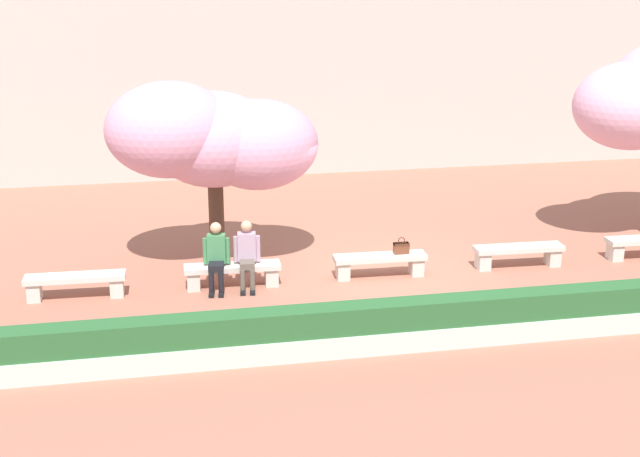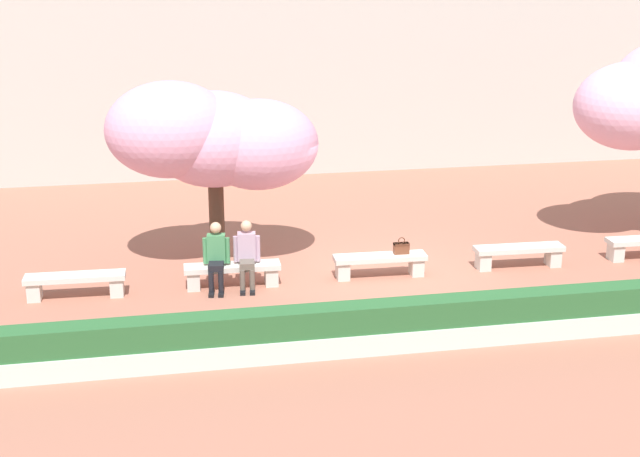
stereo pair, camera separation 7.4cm
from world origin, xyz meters
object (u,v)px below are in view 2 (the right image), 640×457
at_px(stone_bench_west_end, 75,282).
at_px(stone_bench_near_east, 519,253).
at_px(person_seated_right, 247,252).
at_px(handbag, 401,247).
at_px(stone_bench_center, 380,262).
at_px(stone_bench_near_west, 232,272).
at_px(person_seated_left, 216,254).
at_px(cherry_tree_main, 212,138).

relative_size(stone_bench_west_end, stone_bench_near_east, 1.00).
distance_m(stone_bench_west_end, stone_bench_near_east, 8.67).
relative_size(person_seated_right, handbag, 3.81).
xyz_separation_m(person_seated_right, handbag, (3.04, 0.06, -0.12)).
distance_m(stone_bench_center, person_seated_right, 2.64).
bearing_deg(person_seated_right, stone_bench_near_west, 169.20).
relative_size(person_seated_left, person_seated_right, 1.00).
bearing_deg(handbag, stone_bench_near_west, -179.95).
distance_m(stone_bench_near_east, person_seated_left, 6.09).
bearing_deg(person_seated_right, handbag, 1.05).
xyz_separation_m(stone_bench_near_west, person_seated_left, (-0.30, -0.05, 0.39)).
distance_m(stone_bench_west_end, person_seated_left, 2.62).
relative_size(stone_bench_west_end, stone_bench_center, 1.00).
height_order(stone_bench_center, person_seated_left, person_seated_left).
bearing_deg(stone_bench_near_east, person_seated_right, -179.45).
distance_m(person_seated_left, cherry_tree_main, 2.38).
xyz_separation_m(stone_bench_near_west, handbag, (3.32, 0.00, 0.28)).
xyz_separation_m(stone_bench_near_west, stone_bench_center, (2.89, 0.00, 0.00)).
distance_m(stone_bench_center, handbag, 0.51).
xyz_separation_m(stone_bench_west_end, cherry_tree_main, (2.70, 1.33, 2.32)).
relative_size(stone_bench_center, person_seated_left, 1.42).
height_order(stone_bench_west_end, stone_bench_near_west, same).
relative_size(stone_bench_center, cherry_tree_main, 0.44).
height_order(stone_bench_near_east, person_seated_right, person_seated_right).
bearing_deg(person_seated_left, stone_bench_near_east, 0.50).
bearing_deg(person_seated_left, handbag, 0.88).
bearing_deg(stone_bench_center, stone_bench_near_east, 0.00).
relative_size(stone_bench_center, person_seated_right, 1.42).
bearing_deg(stone_bench_near_west, person_seated_left, -169.92).
distance_m(stone_bench_near_west, handbag, 3.33).
bearing_deg(cherry_tree_main, stone_bench_west_end, -153.69).
height_order(stone_bench_near_east, handbag, handbag).
bearing_deg(stone_bench_west_end, stone_bench_near_west, 0.00).
height_order(person_seated_right, cherry_tree_main, cherry_tree_main).
bearing_deg(stone_bench_west_end, handbag, 0.03).
bearing_deg(stone_bench_near_west, cherry_tree_main, 98.25).
bearing_deg(person_seated_right, stone_bench_west_end, 179.04).
height_order(person_seated_right, handbag, person_seated_right).
xyz_separation_m(person_seated_left, person_seated_right, (0.58, -0.00, 0.00)).
xyz_separation_m(stone_bench_center, person_seated_left, (-3.19, -0.05, 0.39)).
bearing_deg(stone_bench_near_east, cherry_tree_main, 167.42).
bearing_deg(stone_bench_west_end, stone_bench_center, 0.00).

